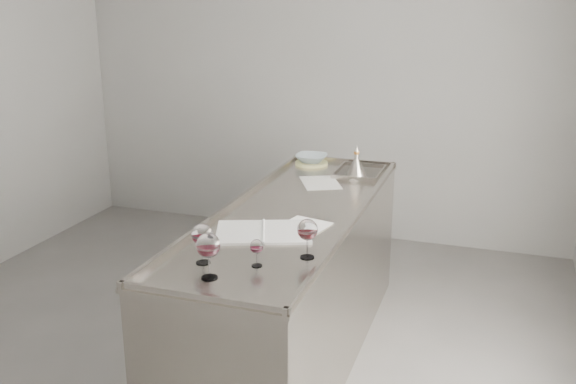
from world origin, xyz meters
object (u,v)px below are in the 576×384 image
(wine_glass_middle, at_px, (208,246))
(ceramic_bowl, at_px, (311,158))
(wine_glass_small, at_px, (257,247))
(wine_glass_left, at_px, (202,235))
(wine_funnel, at_px, (356,168))
(counter, at_px, (293,286))
(wine_glass_right, at_px, (307,231))
(notebook, at_px, (264,232))

(wine_glass_middle, xyz_separation_m, ceramic_bowl, (-0.15, 2.04, -0.10))
(wine_glass_small, bearing_deg, wine_glass_left, -169.36)
(ceramic_bowl, bearing_deg, wine_funnel, -33.53)
(counter, xyz_separation_m, wine_glass_small, (0.09, -0.79, 0.56))
(wine_glass_right, xyz_separation_m, wine_glass_small, (-0.19, -0.17, -0.04))
(wine_glass_small, height_order, notebook, wine_glass_small)
(counter, relative_size, wine_glass_left, 12.74)
(counter, xyz_separation_m, wine_glass_middle, (-0.06, -0.98, 0.61))
(wine_glass_small, xyz_separation_m, wine_funnel, (0.09, 1.59, -0.02))
(wine_glass_middle, bearing_deg, wine_glass_left, 125.11)
(wine_funnel, bearing_deg, ceramic_bowl, 146.47)
(wine_glass_middle, bearing_deg, wine_glass_right, 46.66)
(wine_glass_small, bearing_deg, counter, 96.25)
(wine_glass_small, xyz_separation_m, notebook, (-0.12, 0.40, -0.08))
(wine_glass_left, bearing_deg, wine_glass_right, 26.21)
(wine_glass_left, xyz_separation_m, notebook, (0.13, 0.45, -0.13))
(wine_glass_left, xyz_separation_m, wine_glass_small, (0.25, 0.05, -0.04))
(wine_glass_right, distance_m, ceramic_bowl, 1.75)
(wine_glass_small, height_order, ceramic_bowl, wine_glass_small)
(counter, relative_size, wine_funnel, 10.54)
(wine_glass_left, relative_size, ceramic_bowl, 0.84)
(notebook, xyz_separation_m, ceramic_bowl, (-0.18, 1.45, 0.04))
(wine_glass_right, distance_m, notebook, 0.41)
(wine_glass_right, height_order, wine_funnel, wine_funnel)
(wine_glass_middle, bearing_deg, wine_glass_small, 51.84)
(counter, height_order, wine_glass_middle, wine_glass_middle)
(wine_glass_left, xyz_separation_m, wine_glass_right, (0.44, 0.21, -0.00))
(wine_glass_middle, height_order, notebook, wine_glass_middle)
(wine_glass_small, bearing_deg, notebook, 106.76)
(wine_glass_right, distance_m, wine_funnel, 1.43)
(wine_glass_middle, height_order, wine_glass_right, wine_glass_middle)
(wine_glass_small, bearing_deg, wine_glass_right, 41.76)
(counter, height_order, wine_glass_small, wine_glass_small)
(wine_glass_right, xyz_separation_m, notebook, (-0.31, 0.23, -0.13))
(notebook, bearing_deg, ceramic_bowl, 76.40)
(wine_glass_left, xyz_separation_m, ceramic_bowl, (-0.05, 1.89, -0.09))
(wine_glass_small, relative_size, ceramic_bowl, 0.56)
(ceramic_bowl, xyz_separation_m, wine_funnel, (0.39, -0.26, 0.02))
(wine_glass_middle, distance_m, wine_glass_right, 0.49)
(wine_glass_middle, relative_size, ceramic_bowl, 0.92)
(wine_glass_middle, bearing_deg, wine_funnel, 82.27)
(wine_glass_right, xyz_separation_m, ceramic_bowl, (-0.49, 1.68, -0.09))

